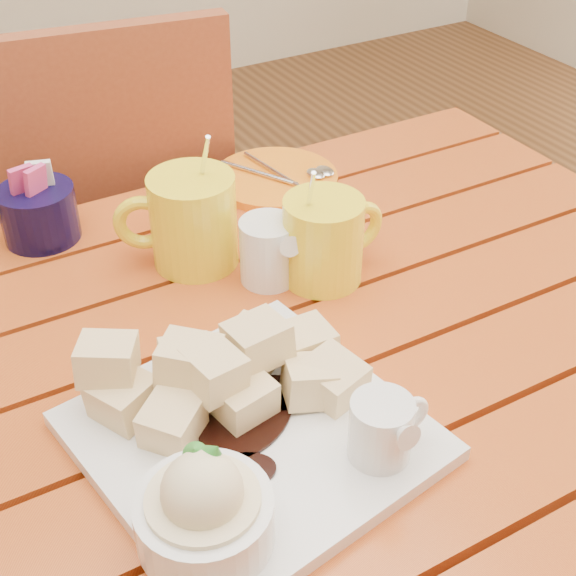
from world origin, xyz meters
TOP-DOWN VIEW (x-y plane):
  - table at (0.00, 0.00)m, footprint 1.20×0.79m
  - dessert_plate at (-0.06, -0.11)m, footprint 0.32×0.32m
  - coffee_mug_left at (0.04, 0.20)m, footprint 0.14×0.10m
  - coffee_mug_right at (0.15, 0.09)m, footprint 0.13×0.09m
  - cream_pitcher at (0.10, 0.12)m, footprint 0.09×0.08m
  - sugar_caddy at (-0.11, 0.34)m, footprint 0.09×0.09m
  - orange_saucer at (0.22, 0.32)m, footprint 0.18×0.18m
  - chair_far at (0.00, 0.59)m, footprint 0.51×0.51m

SIDE VIEW (x-z plane):
  - chair_far at x=0.00m, z-range 0.06..1.01m
  - table at x=0.00m, z-range 0.27..1.02m
  - orange_saucer at x=0.22m, z-range 0.75..0.77m
  - dessert_plate at x=-0.06m, z-range 0.73..0.84m
  - sugar_caddy at x=-0.11m, z-range 0.74..0.84m
  - cream_pitcher at x=0.10m, z-range 0.75..0.83m
  - coffee_mug_right at x=0.15m, z-range 0.73..0.88m
  - coffee_mug_left at x=0.04m, z-range 0.72..0.89m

